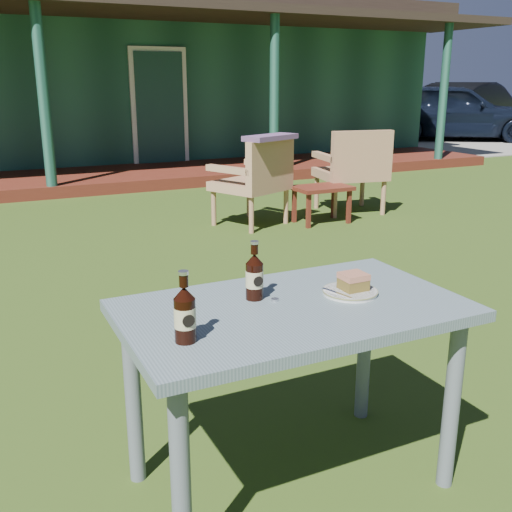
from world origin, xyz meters
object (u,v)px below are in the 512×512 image
plate (350,292)px  cake_slice (353,281)px  cola_bottle_near (254,276)px  armchair_right (354,167)px  armchair_left (257,178)px  cafe_table (293,332)px  side_table (322,192)px  cola_bottle_far (185,314)px  car_far (470,109)px  car_near (452,112)px

plate → cake_slice: bearing=15.5°
cola_bottle_near → armchair_right: armchair_right is taller
cola_bottle_near → armchair_left: 4.16m
cafe_table → side_table: (2.41, 3.66, -0.28)m
armchair_right → side_table: bearing=-155.2°
cola_bottle_far → car_far: bearing=42.5°
armchair_left → armchair_right: bearing=3.8°
cake_slice → cafe_table: bearing=-176.8°
cola_bottle_near → cafe_table: bearing=-50.5°
cake_slice → side_table: 4.25m
car_far → cola_bottle_near: bearing=114.5°
side_table → cola_bottle_far: bearing=-126.9°
car_near → cola_bottle_near: (-10.42, -10.06, 0.09)m
cafe_table → plate: (0.25, 0.01, 0.11)m
side_table → cola_bottle_near: bearing=-125.2°
car_near → cake_slice: bearing=167.7°
car_near → plate: car_near is taller
cafe_table → cake_slice: (0.26, 0.01, 0.15)m
armchair_left → armchair_right: 1.27m
plate → cake_slice: cake_slice is taller
cola_bottle_near → cake_slice: bearing=-15.9°
car_near → cafe_table: size_ratio=3.52×
car_near → cola_bottle_near: size_ratio=19.62×
cola_bottle_far → side_table: cola_bottle_far is taller
car_near → armchair_left: car_near is taller
armchair_right → side_table: 0.68m
car_far → armchair_left: bearing=107.5°
cola_bottle_far → armchair_right: size_ratio=0.23×
cola_bottle_near → cola_bottle_far: cola_bottle_far is taller
car_far → side_table: bearing=110.1°
cafe_table → car_near: bearing=44.6°
cola_bottle_far → armchair_left: cola_bottle_far is taller
plate → cola_bottle_far: (-0.69, -0.14, 0.08)m
car_far → cafe_table: size_ratio=3.64×
cafe_table → cake_slice: size_ratio=13.04×
car_near → cola_bottle_far: 14.90m
plate → armchair_left: (1.48, 3.84, -0.22)m
cake_slice → armchair_right: (2.73, 3.92, -0.23)m
car_far → cola_bottle_far: size_ratio=19.59×
car_near → cafe_table: (-10.33, -10.18, -0.10)m
car_far → side_table: 11.97m
cake_slice → armchair_left: size_ratio=0.10×
car_near → car_far: 1.72m
car_near → armchair_left: bearing=158.8°
cake_slice → cola_bottle_far: cola_bottle_far is taller
plate → cola_bottle_far: size_ratio=0.91×
car_near → car_far: same height
armchair_left → plate: bearing=-111.0°
cola_bottle_far → armchair_right: armchair_right is taller
cola_bottle_far → cola_bottle_near: bearing=34.8°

